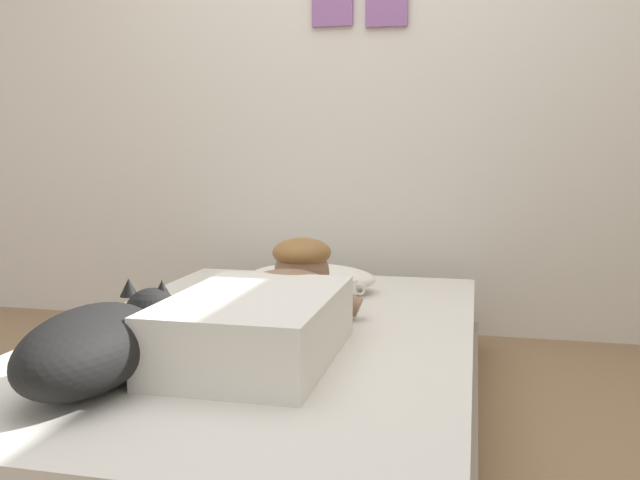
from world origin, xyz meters
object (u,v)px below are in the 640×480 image
Objects in this scene: bed at (268,377)px; cell_phone at (318,344)px; dog at (99,344)px; coffee_cup at (346,289)px; pillow at (311,278)px; person_lying at (271,309)px.

cell_phone is (0.20, -0.13, 0.16)m from bed.
dog is 1.16m from coffee_cup.
coffee_cup is 0.89× the size of cell_phone.
dog reaches higher than coffee_cup.
dog is at bearing -101.28° from pillow.
person_lying reaches higher than dog.
person_lying is 0.17m from cell_phone.
person_lying is (0.06, -0.76, 0.05)m from pillow.
person_lying is (0.06, -0.16, 0.26)m from bed.
person_lying is 6.57× the size of cell_phone.
person_lying reaches higher than bed.
pillow reaches higher than bed.
pillow is at bearing 148.39° from coffee_cup.
dog reaches higher than cell_phone.
bed is 16.59× the size of coffee_cup.
coffee_cup is at bearing 81.87° from person_lying.
cell_phone is (0.14, 0.03, -0.10)m from person_lying.
coffee_cup is at bearing 72.80° from bed.
pillow is 0.77m from person_lying.
coffee_cup is 0.64m from cell_phone.
bed is 2.25× the size of person_lying.
person_lying is at bearing -98.13° from coffee_cup.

